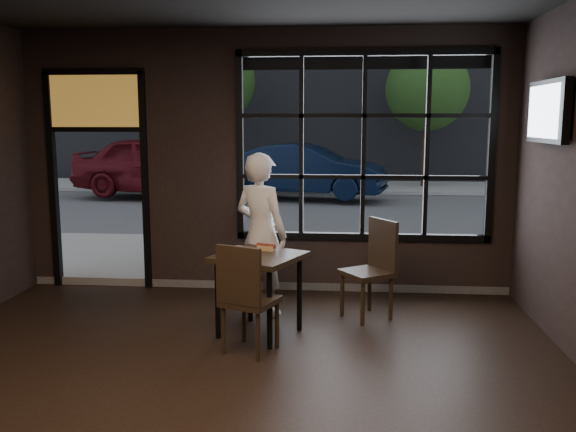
# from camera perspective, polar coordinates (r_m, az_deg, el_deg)

# --- Properties ---
(floor) EXTENTS (6.00, 7.00, 0.02)m
(floor) POSITION_cam_1_polar(r_m,az_deg,el_deg) (4.54, -7.87, -19.09)
(floor) COLOR black
(floor) RESTS_ON ground
(window_frame) EXTENTS (3.06, 0.12, 2.28)m
(window_frame) POSITION_cam_1_polar(r_m,az_deg,el_deg) (7.41, 7.09, 6.47)
(window_frame) COLOR black
(window_frame) RESTS_ON ground
(stained_transom) EXTENTS (1.20, 0.06, 0.70)m
(stained_transom) POSITION_cam_1_polar(r_m,az_deg,el_deg) (8.00, -17.60, 10.24)
(stained_transom) COLOR orange
(stained_transom) RESTS_ON ground
(street_asphalt) EXTENTS (60.00, 41.00, 0.04)m
(street_asphalt) POSITION_cam_1_polar(r_m,az_deg,el_deg) (27.99, 3.03, 4.62)
(street_asphalt) COLOR #545456
(street_asphalt) RESTS_ON ground
(cafe_table) EXTENTS (1.00, 1.00, 0.82)m
(cafe_table) POSITION_cam_1_polar(r_m,az_deg,el_deg) (6.09, -2.70, -7.32)
(cafe_table) COLOR black
(cafe_table) RESTS_ON floor
(chair_near) EXTENTS (0.58, 0.58, 1.03)m
(chair_near) POSITION_cam_1_polar(r_m,az_deg,el_deg) (5.63, -3.54, -7.61)
(chair_near) COLOR black
(chair_near) RESTS_ON floor
(chair_window) EXTENTS (0.64, 0.64, 1.06)m
(chair_window) POSITION_cam_1_polar(r_m,az_deg,el_deg) (6.59, 7.39, -5.02)
(chair_window) COLOR black
(chair_window) RESTS_ON floor
(man) EXTENTS (0.77, 0.69, 1.78)m
(man) POSITION_cam_1_polar(r_m,az_deg,el_deg) (6.65, -2.54, -1.69)
(man) COLOR white
(man) RESTS_ON floor
(hotdog) EXTENTS (0.22, 0.14, 0.06)m
(hotdog) POSITION_cam_1_polar(r_m,az_deg,el_deg) (6.15, -2.06, -2.97)
(hotdog) COLOR tan
(hotdog) RESTS_ON cafe_table
(cup) EXTENTS (0.14, 0.14, 0.10)m
(cup) POSITION_cam_1_polar(r_m,az_deg,el_deg) (5.90, -4.74, -3.32)
(cup) COLOR silver
(cup) RESTS_ON cafe_table
(tv) EXTENTS (0.12, 1.03, 0.60)m
(tv) POSITION_cam_1_polar(r_m,az_deg,el_deg) (6.51, 23.17, 8.97)
(tv) COLOR black
(tv) RESTS_ON wall_right
(navy_car) EXTENTS (4.41, 2.27, 1.39)m
(navy_car) POSITION_cam_1_polar(r_m,az_deg,el_deg) (16.14, 1.68, 4.30)
(navy_car) COLOR black
(navy_car) RESTS_ON street_asphalt
(maroon_car) EXTENTS (4.94, 2.55, 1.61)m
(maroon_car) POSITION_cam_1_polar(r_m,az_deg,el_deg) (16.75, -11.73, 4.67)
(maroon_car) COLOR #520C13
(maroon_car) RESTS_ON street_asphalt
(tree_left) EXTENTS (2.74, 2.74, 4.67)m
(tree_left) POSITION_cam_1_polar(r_m,az_deg,el_deg) (18.93, -7.32, 12.49)
(tree_left) COLOR #332114
(tree_left) RESTS_ON street_asphalt
(tree_right) EXTENTS (2.50, 2.50, 4.27)m
(tree_right) POSITION_cam_1_polar(r_m,az_deg,el_deg) (19.15, 12.90, 11.46)
(tree_right) COLOR #332114
(tree_right) RESTS_ON street_asphalt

